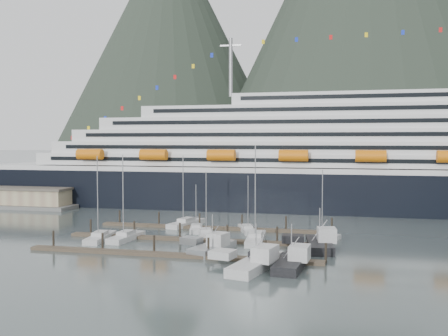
{
  "coord_description": "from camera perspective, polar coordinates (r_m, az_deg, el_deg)",
  "views": [
    {
      "loc": [
        22.34,
        -86.87,
        18.12
      ],
      "look_at": [
        -3.96,
        22.0,
        12.25
      ],
      "focal_mm": 42.0,
      "sensor_mm": 36.0,
      "label": 1
    }
  ],
  "objects": [
    {
      "name": "ground",
      "position": [
        91.51,
        -0.83,
        -8.42
      ],
      "size": [
        1600.0,
        1600.0,
        0.0
      ],
      "primitive_type": "plane",
      "color": "#4D5B5A",
      "rests_on": "ground"
    },
    {
      "name": "mountains",
      "position": [
        691.52,
        16.33,
        15.01
      ],
      "size": [
        870.0,
        440.0,
        420.0
      ],
      "color": "#202B20",
      "rests_on": "ground"
    },
    {
      "name": "cruise_ship",
      "position": [
        142.16,
        16.66,
        0.42
      ],
      "size": [
        210.0,
        30.4,
        50.3
      ],
      "color": "black",
      "rests_on": "ground"
    },
    {
      "name": "warehouse",
      "position": [
        160.5,
        -22.54,
        -2.91
      ],
      "size": [
        46.0,
        20.0,
        5.8
      ],
      "color": "#595956",
      "rests_on": "ground"
    },
    {
      "name": "dock_near",
      "position": [
        83.54,
        -5.88,
        -9.33
      ],
      "size": [
        48.18,
        2.28,
        3.2
      ],
      "color": "#41352A",
      "rests_on": "ground"
    },
    {
      "name": "dock_mid",
      "position": [
        95.64,
        -3.26,
        -7.74
      ],
      "size": [
        48.18,
        2.28,
        3.2
      ],
      "color": "#41352A",
      "rests_on": "ground"
    },
    {
      "name": "dock_far",
      "position": [
        107.96,
        -1.25,
        -6.5
      ],
      "size": [
        48.18,
        2.28,
        3.2
      ],
      "color": "#41352A",
      "rests_on": "ground"
    },
    {
      "name": "sailboat_a",
      "position": [
        97.75,
        -10.6,
        -7.46
      ],
      "size": [
        3.72,
        10.02,
        16.12
      ],
      "rotation": [
        0.0,
        0.0,
        1.48
      ],
      "color": "#AFAFAF",
      "rests_on": "ground"
    },
    {
      "name": "sailboat_b",
      "position": [
        98.68,
        -13.33,
        -7.4
      ],
      "size": [
        3.91,
        10.66,
        15.9
      ],
      "rotation": [
        0.0,
        0.0,
        1.69
      ],
      "color": "#AFAFAF",
      "rests_on": "ground"
    },
    {
      "name": "sailboat_c",
      "position": [
        100.07,
        -2.0,
        -7.2
      ],
      "size": [
        5.52,
        9.46,
        12.7
      ],
      "rotation": [
        0.0,
        0.0,
        1.92
      ],
      "color": "#AFAFAF",
      "rests_on": "ground"
    },
    {
      "name": "sailboat_d",
      "position": [
        94.87,
        3.46,
        -7.73
      ],
      "size": [
        4.23,
        12.76,
        17.84
      ],
      "rotation": [
        0.0,
        0.0,
        1.67
      ],
      "color": "#AFAFAF",
      "rests_on": "ground"
    },
    {
      "name": "sailboat_e",
      "position": [
        112.09,
        -4.15,
        -6.08
      ],
      "size": [
        5.69,
        11.39,
        15.51
      ],
      "rotation": [
        0.0,
        0.0,
        1.3
      ],
      "color": "#AFAFAF",
      "rests_on": "ground"
    },
    {
      "name": "sailboat_f",
      "position": [
        105.7,
        -3.05,
        -6.66
      ],
      "size": [
        4.3,
        8.4,
        9.83
      ],
      "rotation": [
        0.0,
        0.0,
        1.83
      ],
      "color": "#AFAFAF",
      "rests_on": "ground"
    },
    {
      "name": "sailboat_g",
      "position": [
        104.88,
        2.54,
        -6.74
      ],
      "size": [
        5.52,
        9.54,
        11.61
      ],
      "rotation": [
        0.0,
        0.0,
        1.94
      ],
      "color": "#AFAFAF",
      "rests_on": "ground"
    },
    {
      "name": "sailboat_h",
      "position": [
        95.95,
        10.85,
        -7.69
      ],
      "size": [
        5.84,
        8.95,
        13.42
      ],
      "rotation": [
        0.0,
        0.0,
        1.15
      ],
      "color": "#AFAFAF",
      "rests_on": "ground"
    },
    {
      "name": "trawler_b",
      "position": [
        85.95,
        -1.34,
        -8.57
      ],
      "size": [
        8.76,
        11.08,
        6.84
      ],
      "rotation": [
        0.0,
        0.0,
        1.31
      ],
      "color": "#999B9E",
      "rests_on": "ground"
    },
    {
      "name": "trawler_c",
      "position": [
        75.49,
        3.38,
        -10.19
      ],
      "size": [
        10.25,
        14.23,
        7.04
      ],
      "rotation": [
        0.0,
        0.0,
        1.36
      ],
      "color": "#AFAFAF",
      "rests_on": "ground"
    },
    {
      "name": "trawler_d",
      "position": [
        76.41,
        7.24,
        -10.06
      ],
      "size": [
        8.82,
        11.89,
        6.94
      ],
      "rotation": [
        0.0,
        0.0,
        1.49
      ],
      "color": "black",
      "rests_on": "ground"
    },
    {
      "name": "trawler_e",
      "position": [
        89.57,
        10.26,
        -8.1
      ],
      "size": [
        9.29,
        12.17,
        7.65
      ],
      "rotation": [
        0.0,
        0.0,
        1.72
      ],
      "color": "black",
      "rests_on": "ground"
    }
  ]
}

